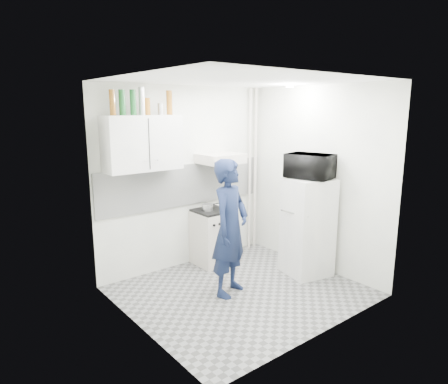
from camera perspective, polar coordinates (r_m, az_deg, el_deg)
floor at (r=5.24m, az=2.47°, el=-13.98°), size 2.80×2.80×0.00m
ceiling at (r=4.73m, az=2.76°, el=15.68°), size 2.80×2.80×0.00m
wall_back at (r=5.80m, az=-5.53°, el=2.04°), size 2.80×0.00×2.80m
wall_left at (r=4.06m, az=-12.48°, el=-2.44°), size 0.00×2.60×2.60m
wall_right at (r=5.82m, az=13.06°, el=1.82°), size 0.00×2.60×2.60m
person at (r=4.91m, az=0.88°, el=-5.14°), size 0.73×0.62×1.70m
stove at (r=5.98m, az=-1.75°, el=-6.53°), size 0.50×0.50×0.80m
fridge at (r=5.66m, az=11.83°, el=-4.87°), size 0.67×0.67×1.36m
stove_top at (r=5.86m, az=-1.78°, el=-2.70°), size 0.48×0.48×0.03m
saucepan at (r=5.84m, az=-2.37°, el=-2.15°), size 0.16×0.16×0.09m
microwave at (r=5.48m, az=12.20°, el=3.62°), size 0.68×0.54×0.33m
bottle_a at (r=5.04m, az=-15.65°, el=12.21°), size 0.07×0.07×0.30m
bottle_b at (r=5.09m, az=-14.34°, el=12.28°), size 0.08×0.08×0.31m
bottle_c at (r=5.15m, az=-12.87°, el=12.36°), size 0.07×0.07×0.31m
bottle_d at (r=5.20m, az=-11.67°, el=12.59°), size 0.08×0.08×0.34m
canister_a at (r=5.23m, az=-10.96°, el=11.90°), size 0.09×0.09×0.21m
canister_b at (r=5.32m, az=-9.05°, el=11.62°), size 0.08×0.08×0.15m
bottle_e at (r=5.39m, az=-7.82°, el=12.52°), size 0.08×0.08×0.31m
upper_cabinet at (r=5.21m, az=-11.56°, el=6.85°), size 1.00×0.35×0.70m
range_hood at (r=5.82m, az=-0.50°, el=4.82°), size 0.60×0.50×0.14m
backsplash at (r=5.81m, az=-5.43°, el=1.05°), size 2.74×0.03×0.60m
pipe_a at (r=6.53m, az=4.47°, el=3.16°), size 0.05×0.05×2.60m
pipe_b at (r=6.45m, az=3.69°, el=3.07°), size 0.04×0.04×2.60m
ceiling_spot_fixture at (r=5.57m, az=9.37°, el=14.65°), size 0.10×0.10×0.02m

